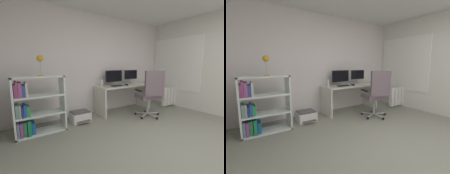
% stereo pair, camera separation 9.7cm
% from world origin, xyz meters
% --- Properties ---
extents(ground_plane, '(4.52, 5.31, 0.02)m').
position_xyz_m(ground_plane, '(0.00, 0.00, -0.01)').
color(ground_plane, gray).
rests_on(ground_plane, ground).
extents(wall_back, '(4.52, 0.10, 2.54)m').
position_xyz_m(wall_back, '(0.00, 2.70, 1.27)').
color(wall_back, silver).
rests_on(wall_back, ground).
extents(window_pane, '(0.01, 1.43, 1.46)m').
position_xyz_m(window_pane, '(2.25, 1.84, 1.28)').
color(window_pane, white).
extents(window_frame, '(0.02, 1.51, 1.54)m').
position_xyz_m(window_frame, '(2.25, 1.84, 1.28)').
color(window_frame, white).
extents(desk, '(1.55, 0.57, 0.73)m').
position_xyz_m(desk, '(0.60, 2.30, 0.54)').
color(desk, silver).
rests_on(desk, ground).
extents(monitor_main, '(0.53, 0.18, 0.40)m').
position_xyz_m(monitor_main, '(0.35, 2.42, 0.95)').
color(monitor_main, '#B2B5B7').
rests_on(monitor_main, desk).
extents(monitor_secondary, '(0.48, 0.18, 0.40)m').
position_xyz_m(monitor_secondary, '(0.94, 2.42, 0.97)').
color(monitor_secondary, '#B2B5B7').
rests_on(monitor_secondary, desk).
extents(keyboard, '(0.35, 0.16, 0.02)m').
position_xyz_m(keyboard, '(0.31, 2.23, 0.74)').
color(keyboard, black).
rests_on(keyboard, desk).
extents(computer_mouse, '(0.07, 0.11, 0.03)m').
position_xyz_m(computer_mouse, '(0.59, 2.20, 0.74)').
color(computer_mouse, black).
rests_on(computer_mouse, desk).
extents(desktop_speaker, '(0.07, 0.07, 0.17)m').
position_xyz_m(desktop_speaker, '(-0.07, 2.38, 0.81)').
color(desktop_speaker, silver).
rests_on(desktop_speaker, desk).
extents(office_chair, '(0.66, 0.68, 1.14)m').
position_xyz_m(office_chair, '(0.76, 1.51, 0.62)').
color(office_chair, '#B7BABC').
rests_on(office_chair, ground).
extents(bookshelf, '(0.88, 0.35, 1.07)m').
position_xyz_m(bookshelf, '(-1.66, 2.14, 0.50)').
color(bookshelf, white).
rests_on(bookshelf, ground).
extents(desk_lamp, '(0.12, 0.12, 0.37)m').
position_xyz_m(desk_lamp, '(-1.50, 2.14, 1.35)').
color(desk_lamp, gold).
rests_on(desk_lamp, bookshelf).
extents(printer, '(0.41, 0.44, 0.24)m').
position_xyz_m(printer, '(-0.72, 2.24, 0.12)').
color(printer, white).
rests_on(printer, ground).
extents(radiator, '(0.91, 0.10, 0.53)m').
position_xyz_m(radiator, '(2.16, 1.84, 0.32)').
color(radiator, white).
rests_on(radiator, ground).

